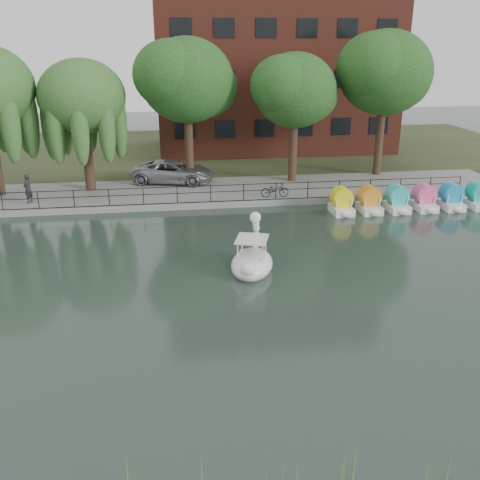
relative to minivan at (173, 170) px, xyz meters
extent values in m
plane|color=#35443E|center=(2.15, -18.03, -1.27)|extent=(120.00, 120.00, 0.00)
cube|color=gray|center=(2.15, -2.03, -1.07)|extent=(40.00, 6.00, 0.40)
cube|color=gray|center=(2.15, -4.98, -1.07)|extent=(40.00, 0.25, 0.40)
cube|color=#47512D|center=(2.15, 11.97, -1.09)|extent=(60.00, 22.00, 0.36)
cylinder|color=black|center=(2.15, -4.78, 0.08)|extent=(32.00, 0.04, 0.04)
cylinder|color=black|center=(2.15, -4.78, -0.32)|extent=(32.00, 0.04, 0.04)
cylinder|color=black|center=(2.15, -4.78, -0.37)|extent=(0.05, 0.05, 1.00)
cube|color=#4C1E16|center=(9.15, 11.97, 8.09)|extent=(20.00, 10.00, 18.00)
cylinder|color=#473323|center=(-5.35, -1.03, 1.03)|extent=(0.60, 0.60, 3.80)
ellipsoid|color=#4B7C38|center=(-5.35, -1.03, 5.02)|extent=(5.32, 5.32, 4.52)
cylinder|color=#473323|center=(1.15, -0.03, 1.38)|extent=(0.60, 0.60, 4.50)
ellipsoid|color=#316727|center=(1.15, -0.03, 5.83)|extent=(6.00, 6.00, 5.10)
cylinder|color=#473323|center=(8.15, -0.53, 1.16)|extent=(0.60, 0.60, 4.05)
ellipsoid|color=#316727|center=(8.15, -0.53, 5.16)|extent=(5.40, 5.40, 4.59)
cylinder|color=#473323|center=(14.65, 0.47, 1.49)|extent=(0.60, 0.60, 4.72)
ellipsoid|color=#316727|center=(14.65, 0.47, 6.17)|extent=(6.30, 6.30, 5.36)
imported|color=gray|center=(0.00, 0.00, 0.00)|extent=(4.23, 6.74, 1.74)
imported|color=gray|center=(6.15, -4.45, -0.37)|extent=(0.61, 1.72, 1.00)
imported|color=black|center=(-8.63, -3.62, 0.12)|extent=(0.71, 0.84, 1.98)
ellipsoid|color=white|center=(3.11, -14.50, -0.95)|extent=(2.56, 3.26, 0.63)
cube|color=white|center=(3.08, -14.60, -0.63)|extent=(1.49, 1.56, 0.32)
cube|color=white|center=(3.10, -14.55, 0.24)|extent=(1.69, 1.76, 0.06)
ellipsoid|color=white|center=(2.75, -15.66, -0.69)|extent=(0.79, 0.69, 0.59)
sphere|color=white|center=(3.40, -13.59, 0.90)|extent=(0.51, 0.51, 0.51)
cone|color=black|center=(3.50, -13.26, 0.87)|extent=(0.28, 0.33, 0.21)
cylinder|color=yellow|center=(3.45, -13.41, 0.88)|extent=(0.29, 0.18, 0.28)
cube|color=white|center=(9.61, -7.03, -1.05)|extent=(1.15, 1.70, 0.44)
cylinder|color=yellow|center=(9.61, -6.93, -0.32)|extent=(0.90, 1.20, 0.90)
cube|color=white|center=(11.31, -7.03, -1.05)|extent=(1.15, 1.70, 0.44)
cylinder|color=orange|center=(11.31, -6.93, -0.32)|extent=(0.90, 1.20, 0.90)
cube|color=white|center=(13.01, -7.03, -1.05)|extent=(1.15, 1.70, 0.44)
cylinder|color=#33B8BF|center=(13.01, -6.93, -0.32)|extent=(0.90, 1.20, 0.90)
cube|color=white|center=(14.71, -7.03, -1.05)|extent=(1.15, 1.70, 0.44)
cylinder|color=#F75493|center=(14.71, -6.93, -0.32)|extent=(0.90, 1.20, 0.90)
cube|color=white|center=(16.41, -7.03, -1.05)|extent=(1.15, 1.70, 0.44)
cylinder|color=#1F91C3|center=(16.41, -6.93, -0.32)|extent=(0.90, 1.20, 0.90)
cube|color=white|center=(18.11, -7.03, -1.05)|extent=(1.15, 1.70, 0.44)
cylinder|color=#11AF92|center=(18.11, -6.93, -0.32)|extent=(0.90, 1.20, 0.90)
camera|label=1|loc=(-0.37, -35.77, 8.31)|focal=40.00mm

